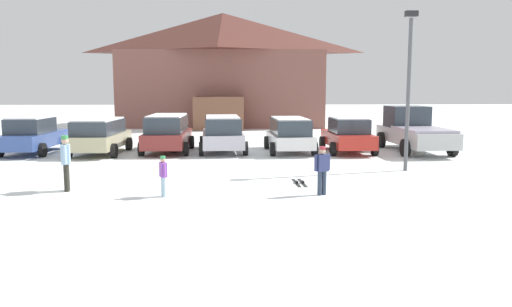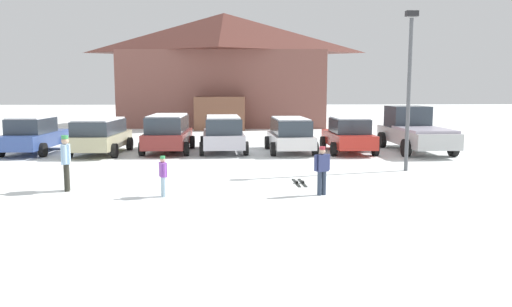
{
  "view_description": "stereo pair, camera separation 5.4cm",
  "coord_description": "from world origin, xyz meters",
  "px_view_note": "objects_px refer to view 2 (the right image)",
  "views": [
    {
      "loc": [
        0.61,
        -10.03,
        3.07
      ],
      "look_at": [
        1.21,
        5.7,
        0.99
      ],
      "focal_mm": 35.0,
      "sensor_mm": 36.0,
      "label": 1
    },
    {
      "loc": [
        0.66,
        -10.03,
        3.07
      ],
      "look_at": [
        1.21,
        5.7,
        0.99
      ],
      "focal_mm": 35.0,
      "sensor_mm": 36.0,
      "label": 2
    }
  ],
  "objects_px": {
    "parked_silver_wagon": "(223,133)",
    "parked_red_sedan": "(348,135)",
    "parked_beige_suv": "(100,135)",
    "parked_maroon_van": "(168,132)",
    "parked_white_suv": "(290,134)",
    "skier_adult_in_blue_parka": "(66,160)",
    "lamp_post": "(409,83)",
    "skier_teen_in_navy_coat": "(322,168)",
    "skier_child_in_purple_jacket": "(163,174)",
    "pickup_truck": "(414,131)",
    "ski_lodge": "(224,69)",
    "pair_of_skis": "(299,183)",
    "parked_blue_hatchback": "(33,135)"
  },
  "relations": [
    {
      "from": "skier_teen_in_navy_coat",
      "to": "lamp_post",
      "type": "bearing_deg",
      "value": 46.96
    },
    {
      "from": "parked_maroon_van",
      "to": "parked_silver_wagon",
      "type": "bearing_deg",
      "value": -0.17
    },
    {
      "from": "ski_lodge",
      "to": "skier_child_in_purple_jacket",
      "type": "relative_size",
      "value": 14.29
    },
    {
      "from": "parked_red_sedan",
      "to": "pickup_truck",
      "type": "distance_m",
      "value": 3.31
    },
    {
      "from": "skier_adult_in_blue_parka",
      "to": "skier_child_in_purple_jacket",
      "type": "height_order",
      "value": "skier_adult_in_blue_parka"
    },
    {
      "from": "parked_blue_hatchback",
      "to": "skier_adult_in_blue_parka",
      "type": "bearing_deg",
      "value": -62.91
    },
    {
      "from": "pickup_truck",
      "to": "skier_teen_in_navy_coat",
      "type": "xyz_separation_m",
      "value": [
        -6.11,
        -9.81,
        -0.2
      ]
    },
    {
      "from": "parked_red_sedan",
      "to": "skier_child_in_purple_jacket",
      "type": "relative_size",
      "value": 3.64
    },
    {
      "from": "ski_lodge",
      "to": "parked_maroon_van",
      "type": "relative_size",
      "value": 3.67
    },
    {
      "from": "parked_beige_suv",
      "to": "lamp_post",
      "type": "distance_m",
      "value": 13.85
    },
    {
      "from": "parked_maroon_van",
      "to": "skier_adult_in_blue_parka",
      "type": "bearing_deg",
      "value": -101.1
    },
    {
      "from": "parked_blue_hatchback",
      "to": "parked_red_sedan",
      "type": "xyz_separation_m",
      "value": [
        14.83,
        -0.2,
        -0.02
      ]
    },
    {
      "from": "parked_beige_suv",
      "to": "parked_white_suv",
      "type": "distance_m",
      "value": 8.88
    },
    {
      "from": "parked_silver_wagon",
      "to": "pair_of_skis",
      "type": "bearing_deg",
      "value": -71.44
    },
    {
      "from": "parked_white_suv",
      "to": "skier_teen_in_navy_coat",
      "type": "relative_size",
      "value": 3.15
    },
    {
      "from": "skier_adult_in_blue_parka",
      "to": "ski_lodge",
      "type": "bearing_deg",
      "value": 81.4
    },
    {
      "from": "skier_adult_in_blue_parka",
      "to": "lamp_post",
      "type": "height_order",
      "value": "lamp_post"
    },
    {
      "from": "parked_red_sedan",
      "to": "skier_child_in_purple_jacket",
      "type": "xyz_separation_m",
      "value": [
        -7.35,
        -9.45,
        -0.18
      ]
    },
    {
      "from": "parked_red_sedan",
      "to": "skier_teen_in_navy_coat",
      "type": "xyz_separation_m",
      "value": [
        -2.83,
        -9.4,
        -0.05
      ]
    },
    {
      "from": "parked_silver_wagon",
      "to": "pair_of_skis",
      "type": "xyz_separation_m",
      "value": [
        2.71,
        -8.06,
        -0.9
      ]
    },
    {
      "from": "parked_red_sedan",
      "to": "parked_blue_hatchback",
      "type": "bearing_deg",
      "value": 179.22
    },
    {
      "from": "parked_white_suv",
      "to": "skier_adult_in_blue_parka",
      "type": "bearing_deg",
      "value": -131.02
    },
    {
      "from": "parked_red_sedan",
      "to": "lamp_post",
      "type": "relative_size",
      "value": 0.73
    },
    {
      "from": "parked_beige_suv",
      "to": "parked_maroon_van",
      "type": "relative_size",
      "value": 0.98
    },
    {
      "from": "parked_silver_wagon",
      "to": "lamp_post",
      "type": "relative_size",
      "value": 0.8
    },
    {
      "from": "parked_silver_wagon",
      "to": "parked_red_sedan",
      "type": "relative_size",
      "value": 1.09
    },
    {
      "from": "pair_of_skis",
      "to": "skier_teen_in_navy_coat",
      "type": "bearing_deg",
      "value": -76.64
    },
    {
      "from": "ski_lodge",
      "to": "parked_blue_hatchback",
      "type": "xyz_separation_m",
      "value": [
        -8.46,
        -17.53,
        -3.71
      ]
    },
    {
      "from": "skier_child_in_purple_jacket",
      "to": "parked_red_sedan",
      "type": "bearing_deg",
      "value": 52.13
    },
    {
      "from": "skier_child_in_purple_jacket",
      "to": "lamp_post",
      "type": "bearing_deg",
      "value": 26.46
    },
    {
      "from": "parked_silver_wagon",
      "to": "parked_red_sedan",
      "type": "xyz_separation_m",
      "value": [
        5.96,
        -0.44,
        -0.08
      ]
    },
    {
      "from": "parked_blue_hatchback",
      "to": "parked_maroon_van",
      "type": "xyz_separation_m",
      "value": [
        6.25,
        0.25,
        0.1
      ]
    },
    {
      "from": "parked_beige_suv",
      "to": "lamp_post",
      "type": "relative_size",
      "value": 0.77
    },
    {
      "from": "pickup_truck",
      "to": "skier_teen_in_navy_coat",
      "type": "distance_m",
      "value": 11.56
    },
    {
      "from": "parked_blue_hatchback",
      "to": "parked_beige_suv",
      "type": "distance_m",
      "value": 3.21
    },
    {
      "from": "skier_child_in_purple_jacket",
      "to": "lamp_post",
      "type": "xyz_separation_m",
      "value": [
        8.35,
        4.16,
        2.59
      ]
    },
    {
      "from": "parked_silver_wagon",
      "to": "skier_child_in_purple_jacket",
      "type": "distance_m",
      "value": 10.0
    },
    {
      "from": "parked_maroon_van",
      "to": "skier_adult_in_blue_parka",
      "type": "xyz_separation_m",
      "value": [
        -1.77,
        -9.01,
        -0.01
      ]
    },
    {
      "from": "pickup_truck",
      "to": "skier_child_in_purple_jacket",
      "type": "distance_m",
      "value": 14.51
    },
    {
      "from": "parked_silver_wagon",
      "to": "pickup_truck",
      "type": "relative_size",
      "value": 0.79
    },
    {
      "from": "lamp_post",
      "to": "parked_maroon_van",
      "type": "bearing_deg",
      "value": 149.07
    },
    {
      "from": "parked_white_suv",
      "to": "skier_adult_in_blue_parka",
      "type": "distance_m",
      "value": 11.56
    },
    {
      "from": "ski_lodge",
      "to": "parked_silver_wagon",
      "type": "xyz_separation_m",
      "value": [
        0.41,
        -17.29,
        -3.65
      ]
    },
    {
      "from": "skier_child_in_purple_jacket",
      "to": "parked_maroon_van",
      "type": "bearing_deg",
      "value": 97.09
    },
    {
      "from": "parked_white_suv",
      "to": "skier_child_in_purple_jacket",
      "type": "bearing_deg",
      "value": -115.51
    },
    {
      "from": "skier_adult_in_blue_parka",
      "to": "skier_child_in_purple_jacket",
      "type": "distance_m",
      "value": 3.14
    },
    {
      "from": "parked_white_suv",
      "to": "parked_silver_wagon",
      "type": "bearing_deg",
      "value": 175.08
    },
    {
      "from": "ski_lodge",
      "to": "parked_red_sedan",
      "type": "relative_size",
      "value": 3.92
    },
    {
      "from": "parked_blue_hatchback",
      "to": "pair_of_skis",
      "type": "relative_size",
      "value": 3.26
    },
    {
      "from": "ski_lodge",
      "to": "pickup_truck",
      "type": "bearing_deg",
      "value": -60.88
    }
  ]
}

